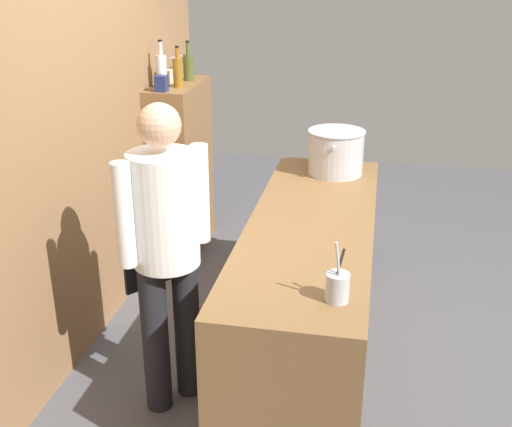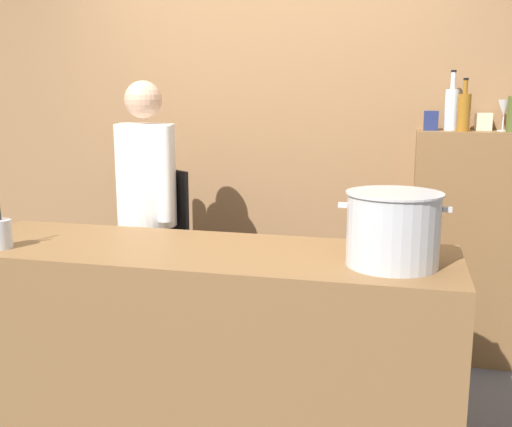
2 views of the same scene
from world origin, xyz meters
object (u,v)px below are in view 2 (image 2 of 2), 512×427
object	(u,v)px
spice_tin_cream	(483,122)
wine_glass_wide	(504,109)
chef	(148,204)
utensil_crock	(0,233)
spice_tin_navy	(431,121)
wine_bottle_amber	(464,111)
wine_bottle_clear	(451,108)
stockpot_large	(393,229)

from	to	relation	value
spice_tin_cream	wine_glass_wide	bearing A→B (deg)	-24.80
chef	utensil_crock	size ratio (longest dim) A/B	5.79
spice_tin_navy	spice_tin_cream	size ratio (longest dim) A/B	1.12
chef	wine_glass_wide	size ratio (longest dim) A/B	9.30
spice_tin_navy	wine_glass_wide	bearing A→B (deg)	3.19
wine_bottle_amber	spice_tin_navy	size ratio (longest dim) A/B	2.63
utensil_crock	spice_tin_navy	size ratio (longest dim) A/B	2.53
wine_bottle_amber	wine_glass_wide	xyz separation A→B (m)	(0.22, 0.09, 0.01)
wine_bottle_amber	wine_bottle_clear	distance (m)	0.12
wine_glass_wide	wine_bottle_clear	bearing A→B (deg)	177.76
wine_glass_wide	spice_tin_cream	distance (m)	0.13
wine_bottle_amber	spice_tin_navy	bearing A→B (deg)	158.18
wine_bottle_amber	spice_tin_cream	bearing A→B (deg)	48.14
spice_tin_cream	wine_bottle_clear	bearing A→B (deg)	-169.20
chef	wine_glass_wide	xyz separation A→B (m)	(1.97, 0.56, 0.54)
utensil_crock	spice_tin_cream	distance (m)	2.68
wine_bottle_amber	wine_bottle_clear	bearing A→B (deg)	120.68
utensil_crock	wine_bottle_amber	distance (m)	2.52
spice_tin_navy	wine_bottle_amber	bearing A→B (deg)	-21.82
stockpot_large	utensil_crock	distance (m)	1.72
chef	spice_tin_cream	world-z (taller)	chef
utensil_crock	spice_tin_cream	size ratio (longest dim) A/B	2.84
spice_tin_cream	chef	bearing A→B (deg)	-162.07
chef	wine_glass_wide	distance (m)	2.11
wine_bottle_amber	wine_glass_wide	distance (m)	0.24
spice_tin_navy	spice_tin_cream	world-z (taller)	spice_tin_navy
wine_bottle_amber	wine_glass_wide	size ratio (longest dim) A/B	1.67
spice_tin_navy	stockpot_large	bearing A→B (deg)	-97.62
chef	spice_tin_navy	xyz separation A→B (m)	(1.57, 0.53, 0.47)
chef	wine_bottle_clear	size ratio (longest dim) A/B	4.81
spice_tin_navy	spice_tin_cream	distance (m)	0.31
wine_bottle_clear	wine_bottle_amber	bearing A→B (deg)	-59.32
chef	utensil_crock	xyz separation A→B (m)	(-0.32, -0.88, 0.00)
wine_glass_wide	spice_tin_cream	xyz separation A→B (m)	(-0.10, 0.05, -0.08)
chef	spice_tin_navy	world-z (taller)	chef
chef	stockpot_large	bearing A→B (deg)	-169.59
chef	spice_tin_navy	bearing A→B (deg)	-122.91
stockpot_large	spice_tin_navy	bearing A→B (deg)	82.38
wine_bottle_amber	stockpot_large	bearing A→B (deg)	-105.98
utensil_crock	wine_bottle_amber	xyz separation A→B (m)	(2.06, 1.35, 0.52)
chef	stockpot_large	world-z (taller)	chef
chef	wine_bottle_clear	xyz separation A→B (m)	(1.68, 0.57, 0.54)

